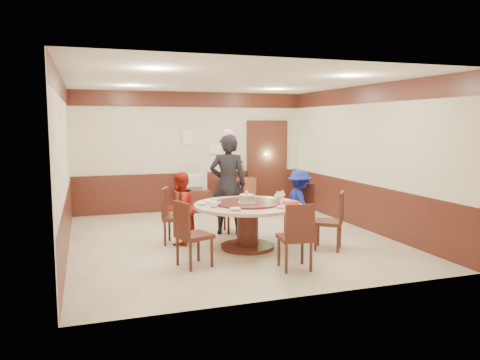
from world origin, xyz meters
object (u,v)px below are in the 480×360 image
object	(u,v)px
person_standing	(228,184)
television	(192,182)
person_red	(181,208)
thermos	(241,170)
side_cabinet	(238,193)
person_blue	(300,203)
birthday_cake	(247,198)
banquet_table	(248,217)
tv_stand	(192,201)
shrimp_platter	(291,203)

from	to	relation	value
person_standing	television	distance (m)	2.39
person_red	thermos	world-z (taller)	person_red
television	side_cabinet	bearing A→B (deg)	-174.97
person_blue	birthday_cake	xyz separation A→B (m)	(-1.20, -0.49, 0.23)
banquet_table	person_blue	size ratio (longest dim) A/B	1.44
birthday_cake	thermos	world-z (taller)	thermos
banquet_table	television	size ratio (longest dim) A/B	2.43
person_red	person_blue	distance (m)	2.18
person_red	television	bearing A→B (deg)	-145.14
person_red	birthday_cake	xyz separation A→B (m)	(0.97, -0.64, 0.22)
tv_stand	thermos	world-z (taller)	thermos
banquet_table	tv_stand	world-z (taller)	banquet_table
person_red	television	xyz separation A→B (m)	(0.85, 2.86, 0.09)
person_blue	thermos	bearing A→B (deg)	1.29
shrimp_platter	side_cabinet	bearing A→B (deg)	84.67
person_standing	person_blue	xyz separation A→B (m)	(1.18, -0.64, -0.32)
banquet_table	television	world-z (taller)	television
birthday_cake	tv_stand	xyz separation A→B (m)	(-0.13, 3.51, -0.60)
person_blue	side_cabinet	size ratio (longest dim) A/B	1.55
birthday_cake	television	distance (m)	3.51
shrimp_platter	television	xyz separation A→B (m)	(-0.78, 3.81, -0.07)
birthday_cake	person_red	bearing A→B (deg)	146.54
person_standing	television	world-z (taller)	person_standing
person_red	television	world-z (taller)	person_red
side_cabinet	thermos	xyz separation A→B (m)	(0.07, 0.00, 0.56)
person_blue	thermos	distance (m)	3.06
birthday_cake	person_blue	bearing A→B (deg)	22.37
banquet_table	thermos	world-z (taller)	thermos
person_blue	shrimp_platter	distance (m)	0.98
person_blue	birthday_cake	world-z (taller)	person_blue
shrimp_platter	tv_stand	xyz separation A→B (m)	(-0.78, 3.81, -0.53)
birthday_cake	television	world-z (taller)	birthday_cake
birthday_cake	tv_stand	bearing A→B (deg)	92.08
person_blue	shrimp_platter	bearing A→B (deg)	144.69
person_red	thermos	distance (m)	3.56
person_standing	tv_stand	distance (m)	2.47
person_standing	tv_stand	world-z (taller)	person_standing
side_cabinet	tv_stand	bearing A→B (deg)	-178.49
television	side_cabinet	world-z (taller)	television
person_red	thermos	bearing A→B (deg)	-164.08
person_standing	person_blue	bearing A→B (deg)	166.36
television	thermos	distance (m)	1.23
birthday_cake	shrimp_platter	xyz separation A→B (m)	(0.65, -0.31, -0.07)
tv_stand	person_blue	bearing A→B (deg)	-66.21
shrimp_platter	tv_stand	bearing A→B (deg)	101.55
tv_stand	thermos	size ratio (longest dim) A/B	2.24
banquet_table	person_standing	world-z (taller)	person_standing
birthday_cake	thermos	distance (m)	3.70
person_standing	birthday_cake	size ratio (longest dim) A/B	6.53
person_red	side_cabinet	world-z (taller)	person_red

